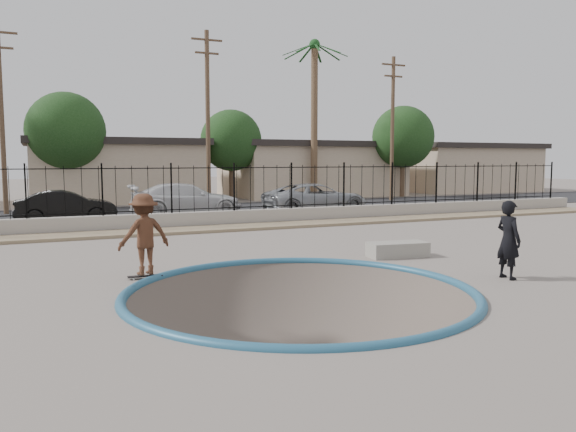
% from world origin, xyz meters
% --- Properties ---
extents(ground, '(120.00, 120.00, 2.20)m').
position_xyz_m(ground, '(0.00, 12.00, -1.10)').
color(ground, slate).
rests_on(ground, ground).
extents(bowl_pit, '(6.84, 6.84, 1.80)m').
position_xyz_m(bowl_pit, '(0.00, -1.00, 0.00)').
color(bowl_pit, '#4C413A').
rests_on(bowl_pit, ground).
extents(coping_ring, '(7.04, 7.04, 0.20)m').
position_xyz_m(coping_ring, '(0.00, -1.00, 0.00)').
color(coping_ring, '#245776').
rests_on(coping_ring, ground).
extents(rock_strip, '(42.00, 1.60, 0.11)m').
position_xyz_m(rock_strip, '(0.00, 9.20, 0.06)').
color(rock_strip, tan).
rests_on(rock_strip, ground).
extents(retaining_wall, '(42.00, 0.45, 0.60)m').
position_xyz_m(retaining_wall, '(0.00, 10.30, 0.30)').
color(retaining_wall, gray).
rests_on(retaining_wall, ground).
extents(fence, '(40.00, 0.04, 1.80)m').
position_xyz_m(fence, '(0.00, 10.30, 1.50)').
color(fence, black).
rests_on(fence, retaining_wall).
extents(street, '(90.00, 8.00, 0.04)m').
position_xyz_m(street, '(0.00, 17.00, 0.02)').
color(street, black).
rests_on(street, ground).
extents(house_center, '(10.60, 8.60, 3.90)m').
position_xyz_m(house_center, '(0.00, 26.50, 1.97)').
color(house_center, tan).
rests_on(house_center, ground).
extents(house_east, '(12.60, 8.60, 3.90)m').
position_xyz_m(house_east, '(14.00, 26.50, 1.97)').
color(house_east, tan).
rests_on(house_east, ground).
extents(house_east_far, '(11.60, 8.60, 3.90)m').
position_xyz_m(house_east_far, '(28.00, 26.50, 1.97)').
color(house_east_far, tan).
rests_on(house_east_far, ground).
extents(palm_right, '(2.30, 2.30, 10.30)m').
position_xyz_m(palm_right, '(12.00, 22.00, 7.33)').
color(palm_right, brown).
rests_on(palm_right, ground).
extents(utility_pole_left, '(1.70, 0.24, 9.00)m').
position_xyz_m(utility_pole_left, '(-6.00, 19.00, 4.70)').
color(utility_pole_left, '#473323').
rests_on(utility_pole_left, ground).
extents(utility_pole_mid, '(1.70, 0.24, 9.50)m').
position_xyz_m(utility_pole_mid, '(4.00, 19.00, 4.96)').
color(utility_pole_mid, '#473323').
rests_on(utility_pole_mid, ground).
extents(utility_pole_right, '(1.70, 0.24, 9.00)m').
position_xyz_m(utility_pole_right, '(16.00, 19.00, 4.70)').
color(utility_pole_right, '#473323').
rests_on(utility_pole_right, ground).
extents(street_tree_left, '(4.32, 4.32, 6.36)m').
position_xyz_m(street_tree_left, '(-3.00, 23.00, 4.19)').
color(street_tree_left, '#473323').
rests_on(street_tree_left, ground).
extents(street_tree_mid, '(3.96, 3.96, 5.83)m').
position_xyz_m(street_tree_mid, '(7.00, 24.00, 3.84)').
color(street_tree_mid, '#473323').
rests_on(street_tree_mid, ground).
extents(street_tree_right, '(4.32, 4.32, 6.36)m').
position_xyz_m(street_tree_right, '(19.00, 22.00, 4.19)').
color(street_tree_right, '#473323').
rests_on(street_tree_right, ground).
extents(skater, '(1.26, 0.88, 1.79)m').
position_xyz_m(skater, '(-2.56, 1.60, 0.89)').
color(skater, brown).
rests_on(skater, ground).
extents(skateboard, '(0.77, 0.24, 0.07)m').
position_xyz_m(skateboard, '(-2.56, 1.60, 0.05)').
color(skateboard, black).
rests_on(skateboard, ground).
extents(videographer, '(0.42, 0.64, 1.74)m').
position_xyz_m(videographer, '(4.74, -1.71, 0.87)').
color(videographer, black).
rests_on(videographer, ground).
extents(concrete_ledge, '(1.68, 0.91, 0.40)m').
position_xyz_m(concrete_ledge, '(4.17, 1.61, 0.20)').
color(concrete_ledge, gray).
rests_on(concrete_ledge, ground).
extents(car_b, '(3.99, 1.46, 1.31)m').
position_xyz_m(car_b, '(-3.56, 14.11, 0.69)').
color(car_b, black).
rests_on(car_b, street).
extents(car_c, '(5.27, 2.45, 1.49)m').
position_xyz_m(car_c, '(1.67, 14.70, 0.78)').
color(car_c, silver).
rests_on(car_c, street).
extents(car_d, '(5.18, 2.42, 1.43)m').
position_xyz_m(car_d, '(7.74, 13.40, 0.75)').
color(car_d, '#92969A').
rests_on(car_d, street).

